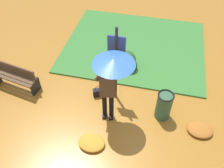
# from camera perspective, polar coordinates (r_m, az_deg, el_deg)

# --- Properties ---
(ground_plane) EXTENTS (18.00, 18.00, 0.00)m
(ground_plane) POSITION_cam_1_polar(r_m,az_deg,el_deg) (6.56, -0.49, -8.38)
(ground_plane) COLOR #9E6623
(grass_verge) EXTENTS (4.80, 4.00, 0.05)m
(grass_verge) POSITION_cam_1_polar(r_m,az_deg,el_deg) (8.86, 5.25, 8.90)
(grass_verge) COLOR #387533
(grass_verge) RESTS_ON ground_plane
(person_with_umbrella) EXTENTS (0.96, 0.96, 2.04)m
(person_with_umbrella) POSITION_cam_1_polar(r_m,az_deg,el_deg) (5.48, -0.24, 2.43)
(person_with_umbrella) COLOR black
(person_with_umbrella) RESTS_ON ground_plane
(info_sign_post) EXTENTS (0.44, 0.07, 2.30)m
(info_sign_post) POSITION_cam_1_polar(r_m,az_deg,el_deg) (6.09, 1.00, 6.34)
(info_sign_post) COLOR black
(info_sign_post) RESTS_ON ground_plane
(handbag) EXTENTS (0.33, 0.25, 0.37)m
(handbag) POSITION_cam_1_polar(r_m,az_deg,el_deg) (7.02, -3.21, -1.93)
(handbag) COLOR black
(handbag) RESTS_ON ground_plane
(park_bench) EXTENTS (1.41, 0.62, 0.75)m
(park_bench) POSITION_cam_1_polar(r_m,az_deg,el_deg) (7.59, -21.80, 1.47)
(park_bench) COLOR black
(park_bench) RESTS_ON ground_plane
(trash_bin) EXTENTS (0.42, 0.42, 0.83)m
(trash_bin) POSITION_cam_1_polar(r_m,az_deg,el_deg) (6.45, 11.95, -4.93)
(trash_bin) COLOR #2D5138
(trash_bin) RESTS_ON ground_plane
(shrub_cluster) EXTENTS (0.74, 0.67, 0.61)m
(shrub_cluster) POSITION_cam_1_polar(r_m,az_deg,el_deg) (7.77, 3.35, 5.35)
(shrub_cluster) COLOR #285628
(shrub_cluster) RESTS_ON ground_plane
(leaf_pile_near_person) EXTENTS (0.66, 0.52, 0.14)m
(leaf_pile_near_person) POSITION_cam_1_polar(r_m,az_deg,el_deg) (6.12, -4.76, -13.42)
(leaf_pile_near_person) COLOR #C68428
(leaf_pile_near_person) RESTS_ON ground_plane
(leaf_pile_far_path) EXTENTS (0.64, 0.51, 0.14)m
(leaf_pile_far_path) POSITION_cam_1_polar(r_m,az_deg,el_deg) (6.68, 19.75, -9.97)
(leaf_pile_far_path) COLOR #A86023
(leaf_pile_far_path) RESTS_ON ground_plane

